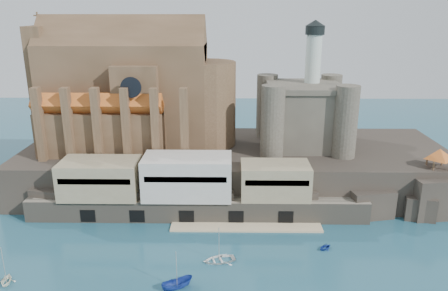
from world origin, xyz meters
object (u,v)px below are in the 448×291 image
boat_2 (177,288)px  castle_keep (303,112)px  pavilion (439,155)px  church (134,95)px

boat_2 → castle_keep: bearing=-56.8°
pavilion → boat_2: size_ratio=1.26×
church → boat_2: 51.16m
boat_2 → church: bearing=-7.6°
castle_keep → boat_2: size_ratio=5.78×
church → castle_keep: church is taller
church → boat_2: (14.68, -43.72, -22.13)m
pavilion → boat_2: 59.88m
boat_2 → pavilion: bearing=-87.7°
church → pavilion: (66.13, -15.85, -9.40)m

